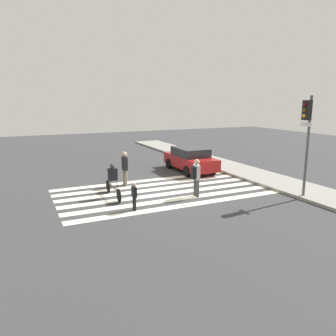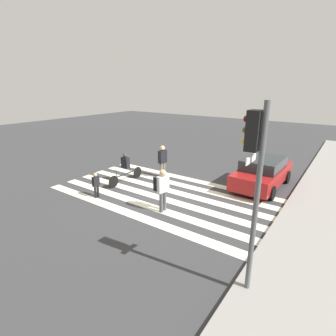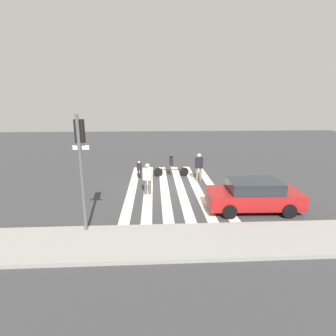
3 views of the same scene
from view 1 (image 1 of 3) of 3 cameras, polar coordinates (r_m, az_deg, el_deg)
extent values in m
plane|color=#38383A|center=(15.97, -1.00, -4.10)|extent=(60.00, 60.00, 0.00)
cube|color=gray|center=(19.28, 16.21, -1.58)|extent=(36.00, 2.50, 0.14)
cube|color=#F2EDCC|center=(18.08, -4.08, -2.22)|extent=(0.48, 10.00, 0.01)
cube|color=#F2EDCC|center=(17.23, -2.94, -2.91)|extent=(0.48, 10.00, 0.01)
cube|color=#F2EDCC|center=(16.38, -1.68, -3.68)|extent=(0.48, 10.00, 0.01)
cube|color=#F2EDCC|center=(15.55, -0.28, -4.52)|extent=(0.48, 10.00, 0.01)
cube|color=#F2EDCC|center=(14.73, 1.27, -5.46)|extent=(0.48, 10.00, 0.01)
cube|color=#F2EDCC|center=(13.93, 3.02, -6.50)|extent=(0.48, 10.00, 0.01)
cylinder|color=#515456|center=(15.63, 23.08, 3.15)|extent=(0.12, 0.12, 4.56)
cube|color=black|center=(15.33, 23.05, 9.25)|extent=(0.32, 0.26, 0.84)
cube|color=silver|center=(15.36, 22.87, 7.02)|extent=(0.60, 0.02, 0.16)
sphere|color=#590F0F|center=(15.21, 22.71, 10.14)|extent=(0.15, 0.15, 0.15)
sphere|color=#59470F|center=(15.22, 22.64, 9.27)|extent=(0.15, 0.15, 0.15)
sphere|color=gold|center=(15.22, 22.57, 8.41)|extent=(0.15, 0.15, 0.15)
cylinder|color=#6B6051|center=(17.13, -7.61, -1.63)|extent=(0.16, 0.16, 0.85)
cylinder|color=#6B6051|center=(16.92, -7.38, -1.79)|extent=(0.16, 0.16, 0.85)
cube|color=black|center=(16.87, -7.56, 0.81)|extent=(0.52, 0.27, 0.67)
sphere|color=tan|center=(16.78, -7.60, 2.38)|extent=(0.27, 0.27, 0.27)
cylinder|color=black|center=(13.36, -5.98, -6.13)|extent=(0.10, 0.10, 0.55)
cylinder|color=black|center=(13.23, -5.77, -6.31)|extent=(0.10, 0.10, 0.55)
cube|color=black|center=(13.15, -5.92, -4.17)|extent=(0.33, 0.15, 0.44)
sphere|color=tan|center=(13.07, -5.95, -2.89)|extent=(0.17, 0.17, 0.17)
cylinder|color=#4C4C51|center=(15.19, 4.76, -3.35)|extent=(0.16, 0.16, 0.83)
cylinder|color=#4C4C51|center=(15.01, 5.18, -3.54)|extent=(0.16, 0.16, 0.83)
cube|color=silver|center=(14.92, 5.02, -0.69)|extent=(0.53, 0.34, 0.66)
sphere|color=tan|center=(14.83, 5.05, 1.04)|extent=(0.26, 0.26, 0.26)
cube|color=black|center=(14.79, 4.50, -0.80)|extent=(0.40, 0.26, 0.55)
cylinder|color=black|center=(14.36, -8.54, -4.80)|extent=(0.61, 0.04, 0.61)
cylinder|color=black|center=(16.01, -10.40, -3.13)|extent=(0.61, 0.04, 0.61)
cube|color=black|center=(15.14, -9.54, -3.31)|extent=(1.51, 0.04, 0.04)
cylinder|color=black|center=(15.39, -9.88, -2.46)|extent=(0.03, 0.03, 0.32)
cylinder|color=black|center=(14.47, -8.84, -3.18)|extent=(0.03, 0.03, 0.40)
cube|color=black|center=(15.00, -9.62, -1.12)|extent=(0.24, 0.40, 0.55)
sphere|color=#333338|center=(14.91, -9.67, 0.36)|extent=(0.22, 0.22, 0.22)
cube|color=maroon|center=(20.44, 3.89, 1.16)|extent=(4.29, 1.91, 0.71)
cube|color=#23282D|center=(20.34, 3.92, 2.84)|extent=(2.38, 1.72, 0.50)
cylinder|color=black|center=(19.80, 7.90, -0.14)|extent=(0.65, 0.22, 0.64)
cylinder|color=black|center=(18.95, 3.34, -0.58)|extent=(0.65, 0.22, 0.64)
cylinder|color=black|center=(22.04, 4.35, 1.16)|extent=(0.65, 0.22, 0.64)
cylinder|color=black|center=(21.29, 0.15, 0.81)|extent=(0.65, 0.22, 0.64)
camera|label=2|loc=(13.92, 45.04, 10.29)|focal=28.00mm
camera|label=3|loc=(24.70, 33.91, 11.28)|focal=28.00mm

